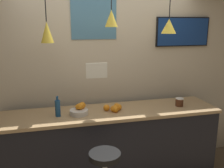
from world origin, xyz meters
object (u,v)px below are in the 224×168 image
(juice_bottle, at_px, (58,108))
(mounted_tv, at_px, (183,32))
(spread_jar, at_px, (179,102))
(fruit_bowl, at_px, (79,110))

(juice_bottle, bearing_deg, mounted_tv, 13.10)
(juice_bottle, distance_m, mounted_tv, 2.06)
(spread_jar, relative_size, mounted_tv, 0.13)
(fruit_bowl, relative_size, spread_jar, 2.05)
(juice_bottle, xyz_separation_m, mounted_tv, (1.83, 0.43, 0.86))
(fruit_bowl, height_order, mounted_tv, mounted_tv)
(fruit_bowl, xyz_separation_m, spread_jar, (1.35, -0.01, -0.00))
(juice_bottle, bearing_deg, spread_jar, 0.00)
(spread_jar, distance_m, mounted_tv, 1.03)
(fruit_bowl, bearing_deg, mounted_tv, 14.96)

